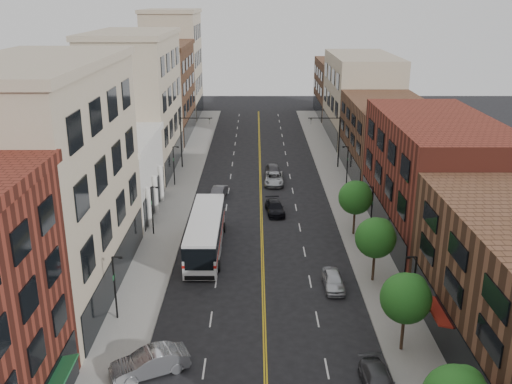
{
  "coord_description": "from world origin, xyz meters",
  "views": [
    {
      "loc": [
        -0.64,
        -29.35,
        22.92
      ],
      "look_at": [
        -0.6,
        22.91,
        5.0
      ],
      "focal_mm": 40.0,
      "sensor_mm": 36.0,
      "label": 1
    }
  ],
  "objects_px": {
    "car_parked_mid": "(378,382)",
    "car_lane_behind": "(220,191)",
    "car_lane_a": "(275,208)",
    "car_lane_b": "(274,178)",
    "car_lane_c": "(273,171)",
    "car_parked_far": "(333,281)",
    "city_bus": "(206,231)",
    "car_angle_b": "(150,362)"
  },
  "relations": [
    {
      "from": "car_lane_a",
      "to": "car_lane_c",
      "type": "xyz_separation_m",
      "value": [
        0.25,
        13.76,
        0.16
      ]
    },
    {
      "from": "car_parked_mid",
      "to": "car_lane_behind",
      "type": "xyz_separation_m",
      "value": [
        -11.88,
        36.09,
        0.05
      ]
    },
    {
      "from": "car_parked_mid",
      "to": "car_lane_b",
      "type": "bearing_deg",
      "value": 92.84
    },
    {
      "from": "car_parked_far",
      "to": "car_lane_a",
      "type": "height_order",
      "value": "car_parked_far"
    },
    {
      "from": "car_parked_mid",
      "to": "car_parked_far",
      "type": "height_order",
      "value": "car_parked_far"
    },
    {
      "from": "car_angle_b",
      "to": "car_parked_mid",
      "type": "xyz_separation_m",
      "value": [
        14.27,
        -1.71,
        -0.18
      ]
    },
    {
      "from": "car_angle_b",
      "to": "car_lane_behind",
      "type": "bearing_deg",
      "value": 150.63
    },
    {
      "from": "car_lane_c",
      "to": "car_lane_behind",
      "type": "bearing_deg",
      "value": -134.42
    },
    {
      "from": "city_bus",
      "to": "car_angle_b",
      "type": "relative_size",
      "value": 2.66
    },
    {
      "from": "city_bus",
      "to": "car_lane_c",
      "type": "relative_size",
      "value": 2.76
    },
    {
      "from": "car_angle_b",
      "to": "car_lane_a",
      "type": "distance_m",
      "value": 29.97
    },
    {
      "from": "car_lane_a",
      "to": "car_lane_b",
      "type": "bearing_deg",
      "value": 82.05
    },
    {
      "from": "car_lane_behind",
      "to": "car_lane_a",
      "type": "xyz_separation_m",
      "value": [
        6.5,
        -5.76,
        -0.02
      ]
    },
    {
      "from": "city_bus",
      "to": "car_parked_mid",
      "type": "bearing_deg",
      "value": -59.13
    },
    {
      "from": "city_bus",
      "to": "car_lane_b",
      "type": "bearing_deg",
      "value": 70.81
    },
    {
      "from": "car_angle_b",
      "to": "car_lane_a",
      "type": "height_order",
      "value": "car_angle_b"
    },
    {
      "from": "car_parked_far",
      "to": "car_lane_behind",
      "type": "height_order",
      "value": "car_parked_far"
    },
    {
      "from": "car_parked_mid",
      "to": "car_lane_a",
      "type": "distance_m",
      "value": 30.8
    },
    {
      "from": "car_angle_b",
      "to": "car_parked_far",
      "type": "bearing_deg",
      "value": 105.28
    },
    {
      "from": "car_parked_far",
      "to": "city_bus",
      "type": "bearing_deg",
      "value": 145.54
    },
    {
      "from": "city_bus",
      "to": "car_lane_c",
      "type": "height_order",
      "value": "city_bus"
    },
    {
      "from": "car_angle_b",
      "to": "car_lane_a",
      "type": "bearing_deg",
      "value": 137.34
    },
    {
      "from": "car_lane_behind",
      "to": "car_lane_a",
      "type": "height_order",
      "value": "car_lane_behind"
    },
    {
      "from": "car_lane_a",
      "to": "car_lane_b",
      "type": "relative_size",
      "value": 0.87
    },
    {
      "from": "car_angle_b",
      "to": "car_lane_a",
      "type": "relative_size",
      "value": 1.09
    },
    {
      "from": "car_lane_a",
      "to": "car_lane_c",
      "type": "bearing_deg",
      "value": 82.4
    },
    {
      "from": "car_angle_b",
      "to": "car_parked_far",
      "type": "xyz_separation_m",
      "value": [
        13.2,
        11.34,
        -0.13
      ]
    },
    {
      "from": "car_parked_far",
      "to": "car_lane_a",
      "type": "relative_size",
      "value": 0.89
    },
    {
      "from": "car_lane_b",
      "to": "car_lane_c",
      "type": "height_order",
      "value": "car_lane_c"
    },
    {
      "from": "car_parked_far",
      "to": "car_lane_behind",
      "type": "relative_size",
      "value": 0.98
    },
    {
      "from": "car_lane_behind",
      "to": "car_lane_a",
      "type": "distance_m",
      "value": 8.69
    },
    {
      "from": "city_bus",
      "to": "car_lane_b",
      "type": "xyz_separation_m",
      "value": [
        7.13,
        20.44,
        -1.26
      ]
    },
    {
      "from": "car_angle_b",
      "to": "car_lane_c",
      "type": "distance_m",
      "value": 43.36
    },
    {
      "from": "car_angle_b",
      "to": "city_bus",
      "type": "bearing_deg",
      "value": 148.45
    },
    {
      "from": "car_angle_b",
      "to": "car_lane_c",
      "type": "height_order",
      "value": "car_angle_b"
    },
    {
      "from": "car_lane_b",
      "to": "car_lane_c",
      "type": "distance_m",
      "value": 3.15
    },
    {
      "from": "car_lane_a",
      "to": "car_lane_c",
      "type": "distance_m",
      "value": 13.77
    },
    {
      "from": "city_bus",
      "to": "car_lane_b",
      "type": "distance_m",
      "value": 21.68
    },
    {
      "from": "car_lane_behind",
      "to": "car_lane_b",
      "type": "height_order",
      "value": "car_lane_b"
    },
    {
      "from": "car_angle_b",
      "to": "car_parked_far",
      "type": "relative_size",
      "value": 1.22
    },
    {
      "from": "car_lane_b",
      "to": "car_parked_far",
      "type": "bearing_deg",
      "value": -79.71
    },
    {
      "from": "car_angle_b",
      "to": "car_lane_behind",
      "type": "relative_size",
      "value": 1.2
    }
  ]
}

